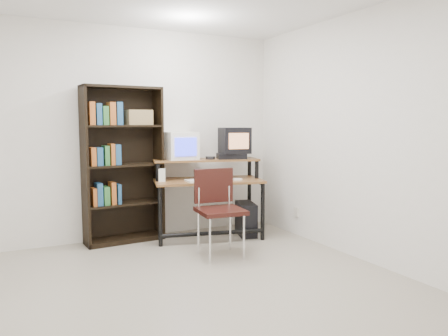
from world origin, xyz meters
name	(u,v)px	position (x,y,z in m)	size (l,w,h in m)	color
floor	(186,293)	(0.00, 0.00, -0.01)	(4.00, 4.00, 0.01)	#AAA08D
back_wall	(125,134)	(0.00, 2.00, 1.30)	(4.00, 0.01, 2.60)	white
front_wall	(359,158)	(0.00, -2.00, 1.30)	(4.00, 0.01, 2.60)	white
right_wall	(365,137)	(2.00, 0.00, 1.30)	(0.01, 4.00, 2.60)	white
computer_desk	(208,182)	(0.94, 1.59, 0.70)	(1.45, 0.96, 0.98)	brown
crt_monitor	(180,146)	(0.66, 1.81, 1.15)	(0.38, 0.39, 0.36)	white
vcr	(231,157)	(1.27, 1.59, 1.01)	(0.36, 0.26, 0.08)	black
crt_tv	(234,140)	(1.32, 1.60, 1.22)	(0.40, 0.40, 0.33)	black
cd_spindle	(210,158)	(0.99, 1.63, 0.99)	(0.12, 0.12, 0.05)	#26262B
keyboard	(205,181)	(0.84, 1.45, 0.74)	(0.47, 0.21, 0.04)	white
mousepad	(236,181)	(1.22, 1.35, 0.72)	(0.22, 0.18, 0.01)	black
mouse	(237,180)	(1.22, 1.33, 0.74)	(0.10, 0.06, 0.03)	white
desk_speaker	(162,176)	(0.35, 1.64, 0.80)	(0.08, 0.07, 0.17)	white
pc_tower	(246,219)	(1.41, 1.44, 0.21)	(0.20, 0.45, 0.42)	black
school_chair	(218,202)	(0.72, 0.84, 0.58)	(0.51, 0.51, 0.94)	black
bookshelf	(122,163)	(-0.08, 1.86, 0.96)	(0.96, 0.38, 1.87)	black
wall_outlet	(296,212)	(1.99, 1.15, 0.30)	(0.02, 0.08, 0.12)	beige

